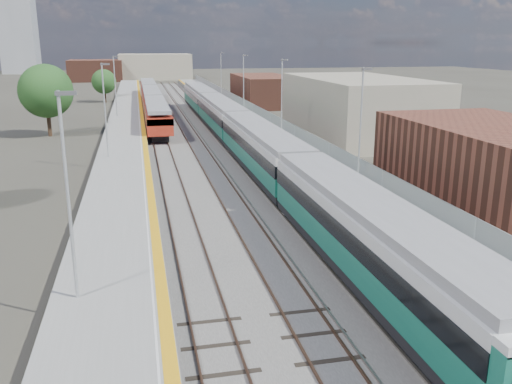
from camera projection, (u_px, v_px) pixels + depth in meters
name	position (u px, v px, depth m)	size (l,w,h in m)	color
ground	(207.00, 134.00, 61.79)	(320.00, 320.00, 0.00)	#47443A
ballast_bed	(186.00, 131.00, 63.67)	(10.50, 155.00, 0.06)	#565451
tracks	(189.00, 128.00, 65.35)	(8.96, 160.00, 0.17)	#4C3323
platform_right	(248.00, 125.00, 65.08)	(4.70, 155.00, 8.52)	slate
platform_left	(126.00, 129.00, 62.13)	(4.30, 155.00, 8.52)	slate
buildings	(92.00, 40.00, 138.64)	(72.00, 185.50, 40.00)	brown
green_train	(238.00, 128.00, 50.89)	(2.92, 81.29, 3.22)	black
red_train	(152.00, 100.00, 79.40)	(2.67, 54.11, 3.36)	black
tree_b	(46.00, 91.00, 58.90)	(5.81, 5.81, 7.87)	#382619
tree_c	(104.00, 82.00, 93.59)	(4.18, 4.18, 5.67)	#382619
tree_d	(330.00, 86.00, 86.38)	(4.05, 4.05, 5.49)	#382619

